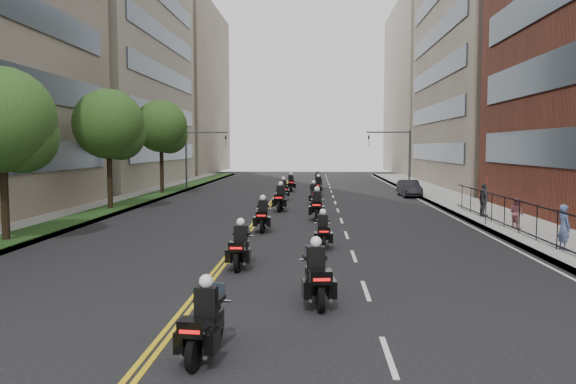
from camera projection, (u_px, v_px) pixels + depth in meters
name	position (u px, v px, depth m)	size (l,w,h in m)	color
ground	(225.00, 354.00, 11.06)	(160.00, 160.00, 0.00)	black
sidewalk_right	(478.00, 210.00, 35.35)	(4.00, 90.00, 0.15)	gray
sidewalk_left	(104.00, 208.00, 36.53)	(4.00, 90.00, 0.15)	gray
grass_strip	(116.00, 207.00, 36.48)	(2.00, 90.00, 0.04)	#183B15
building_right_tan	(511.00, 38.00, 56.57)	(15.11, 28.00, 30.00)	#796959
building_right_far	(444.00, 89.00, 86.60)	(15.00, 28.00, 26.00)	gray
building_left_mid	(89.00, 22.00, 58.54)	(16.11, 28.00, 34.00)	gray
building_left_far	(166.00, 90.00, 88.73)	(16.00, 28.00, 26.00)	#796959
iron_fence	(547.00, 226.00, 22.39)	(0.05, 28.00, 1.50)	black
street_trees	(74.00, 126.00, 29.70)	(4.40, 38.40, 7.98)	black
traffic_signal_right	(399.00, 151.00, 52.10)	(4.09, 0.20, 5.60)	#3F3F44
traffic_signal_left	(196.00, 150.00, 53.04)	(4.09, 0.20, 5.60)	#3F3F44
motorcycle_0	(204.00, 325.00, 10.81)	(0.61, 2.17, 1.60)	black
motorcycle_1	(317.00, 278.00, 14.48)	(0.71, 2.37, 1.75)	black
motorcycle_2	(240.00, 248.00, 18.84)	(0.52, 2.27, 1.67)	black
motorcycle_3	(323.00, 232.00, 22.61)	(0.50, 2.12, 1.57)	black
motorcycle_4	(263.00, 217.00, 26.99)	(0.55, 2.37, 1.75)	black
motorcycle_5	(317.00, 207.00, 31.25)	(0.58, 2.51, 1.85)	black
motorcycle_6	(280.00, 199.00, 35.43)	(0.61, 2.55, 1.88)	black
motorcycle_7	(314.00, 195.00, 39.36)	(0.65, 2.30, 1.70)	black
motorcycle_8	(284.00, 191.00, 43.01)	(0.66, 2.38, 1.76)	black
motorcycle_9	(318.00, 187.00, 47.09)	(0.71, 2.39, 1.77)	black
motorcycle_10	(291.00, 184.00, 51.01)	(0.65, 2.36, 1.74)	black
motorcycle_11	(318.00, 181.00, 54.84)	(0.55, 2.40, 1.77)	black
parked_sedan	(409.00, 188.00, 45.69)	(1.42, 4.08, 1.34)	black
pedestrian_a	(564.00, 227.00, 21.27)	(0.63, 0.42, 1.74)	#4C608C
pedestrian_b	(516.00, 213.00, 26.92)	(0.72, 0.56, 1.48)	#884A51
pedestrian_c	(484.00, 200.00, 31.38)	(1.10, 0.46, 1.88)	#3E3E45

